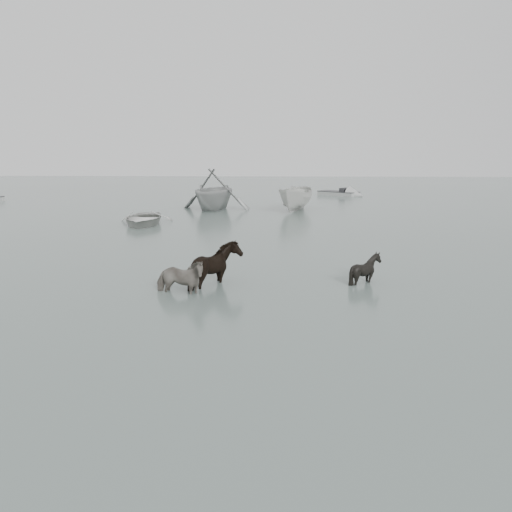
# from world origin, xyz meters

# --- Properties ---
(ground) EXTENTS (140.00, 140.00, 0.00)m
(ground) POSITION_xyz_m (0.00, 0.00, 0.00)
(ground) COLOR #4C5A53
(ground) RESTS_ON ground
(pony_pinto) EXTENTS (1.76, 1.06, 1.39)m
(pony_pinto) POSITION_xyz_m (-2.45, 0.23, 0.69)
(pony_pinto) COLOR black
(pony_pinto) RESTS_ON ground
(pony_dark) EXTENTS (1.67, 1.88, 1.71)m
(pony_dark) POSITION_xyz_m (-1.48, 1.21, 0.86)
(pony_dark) COLOR black
(pony_dark) RESTS_ON ground
(pony_black) EXTENTS (1.20, 1.08, 1.25)m
(pony_black) POSITION_xyz_m (3.31, 1.82, 0.62)
(pony_black) COLOR black
(pony_black) RESTS_ON ground
(rowboat_lead) EXTENTS (3.46, 4.59, 0.90)m
(rowboat_lead) POSITION_xyz_m (-7.41, 14.37, 0.45)
(rowboat_lead) COLOR #BABAB5
(rowboat_lead) RESTS_ON ground
(rowboat_trail) EXTENTS (6.14, 6.77, 3.09)m
(rowboat_trail) POSITION_xyz_m (-4.23, 22.11, 1.55)
(rowboat_trail) COLOR #9DA09E
(rowboat_trail) RESTS_ON ground
(boat_small) EXTENTS (3.26, 5.25, 1.90)m
(boat_small) POSITION_xyz_m (1.71, 21.57, 0.95)
(boat_small) COLOR silver
(boat_small) RESTS_ON ground
(skiff_mid) EXTENTS (5.15, 4.62, 0.75)m
(skiff_mid) POSITION_xyz_m (6.19, 34.39, 0.38)
(skiff_mid) COLOR gray
(skiff_mid) RESTS_ON ground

